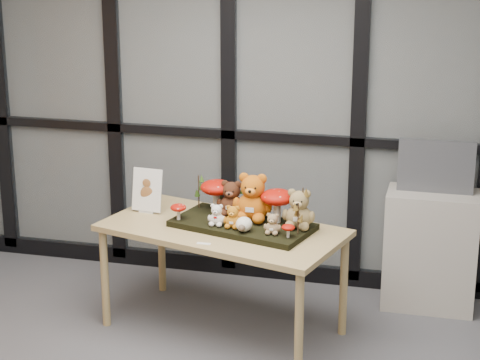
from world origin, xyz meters
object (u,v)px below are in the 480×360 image
(bear_brown_medium, at_px, (232,196))
(bear_small_yellow, at_px, (233,215))
(cabinet, at_px, (430,250))
(mushroom_front_right, at_px, (288,230))
(bear_tan_back, at_px, (299,206))
(display_table, at_px, (223,238))
(bear_white_bow, at_px, (217,213))
(plush_cream_hedgehog, at_px, (244,224))
(bear_pooh_yellow, at_px, (253,194))
(mushroom_back_left, at_px, (217,194))
(sign_holder, at_px, (147,192))
(bear_beige_small, at_px, (273,222))
(mushroom_back_right, at_px, (277,204))
(diorama_tray, at_px, (243,225))
(monitor, at_px, (436,166))
(mushroom_front_left, at_px, (178,211))

(bear_brown_medium, bearing_deg, bear_small_yellow, -57.90)
(bear_small_yellow, distance_m, cabinet, 1.43)
(bear_small_yellow, height_order, cabinet, bear_small_yellow)
(mushroom_front_right, bearing_deg, bear_tan_back, 81.35)
(display_table, distance_m, bear_white_bow, 0.19)
(bear_white_bow, xyz_separation_m, plush_cream_hedgehog, (0.18, -0.07, -0.02))
(bear_pooh_yellow, distance_m, cabinet, 1.31)
(display_table, distance_m, mushroom_back_left, 0.30)
(sign_holder, bearing_deg, bear_tan_back, -2.76)
(bear_pooh_yellow, height_order, bear_beige_small, bear_pooh_yellow)
(mushroom_back_left, height_order, sign_holder, sign_holder)
(plush_cream_hedgehog, relative_size, mushroom_back_right, 0.43)
(diorama_tray, bearing_deg, bear_brown_medium, 145.58)
(diorama_tray, distance_m, bear_small_yellow, 0.14)
(display_table, height_order, mushroom_back_left, mushroom_back_left)
(bear_small_yellow, relative_size, mushroom_back_left, 0.68)
(bear_brown_medium, xyz_separation_m, bear_tan_back, (0.45, -0.12, 0.01))
(cabinet, xyz_separation_m, monitor, (-0.00, 0.02, 0.57))
(bear_small_yellow, bearing_deg, bear_pooh_yellow, 79.27)
(monitor, bearing_deg, cabinet, -90.00)
(diorama_tray, bearing_deg, bear_beige_small, -18.44)
(display_table, bearing_deg, mushroom_front_right, -4.81)
(plush_cream_hedgehog, xyz_separation_m, monitor, (1.07, 0.82, 0.20))
(bear_pooh_yellow, bearing_deg, bear_small_yellow, -100.73)
(mushroom_front_right, height_order, sign_holder, sign_holder)
(diorama_tray, distance_m, plush_cream_hedgehog, 0.17)
(mushroom_back_right, bearing_deg, display_table, -166.30)
(bear_tan_back, distance_m, bear_white_bow, 0.50)
(display_table, distance_m, diorama_tray, 0.15)
(display_table, distance_m, bear_tan_back, 0.52)
(cabinet, bearing_deg, diorama_tray, -149.67)
(diorama_tray, relative_size, cabinet, 1.06)
(bear_white_bow, relative_size, cabinet, 0.18)
(monitor, bearing_deg, mushroom_front_right, -132.94)
(bear_beige_small, distance_m, mushroom_back_left, 0.53)
(bear_tan_back, distance_m, bear_beige_small, 0.20)
(bear_small_yellow, distance_m, mushroom_back_left, 0.32)
(bear_white_bow, distance_m, plush_cream_hedgehog, 0.20)
(plush_cream_hedgehog, height_order, mushroom_front_left, mushroom_front_left)
(mushroom_front_left, bearing_deg, monitor, 25.39)
(bear_pooh_yellow, distance_m, bear_beige_small, 0.29)
(bear_pooh_yellow, relative_size, sign_holder, 1.14)
(bear_brown_medium, height_order, cabinet, bear_brown_medium)
(plush_cream_hedgehog, relative_size, mushroom_front_left, 0.88)
(plush_cream_hedgehog, xyz_separation_m, mushroom_back_right, (0.16, 0.21, 0.07))
(bear_white_bow, height_order, bear_beige_small, bear_white_bow)
(bear_tan_back, relative_size, monitor, 0.54)
(bear_tan_back, xyz_separation_m, bear_small_yellow, (-0.38, -0.10, -0.05))
(bear_beige_small, relative_size, cabinet, 0.17)
(bear_tan_back, height_order, mushroom_front_left, bear_tan_back)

